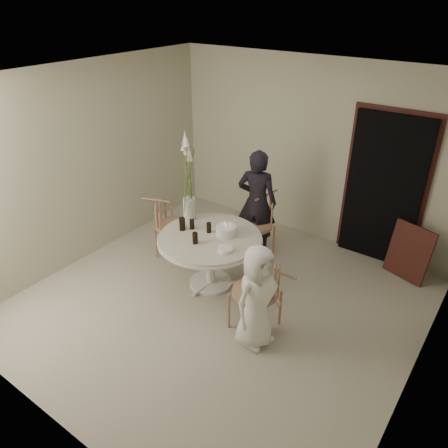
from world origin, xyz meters
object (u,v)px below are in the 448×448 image
Objects in this scene: birthday_cake at (226,231)px; boy at (257,297)px; table at (210,244)px; chair_left at (165,219)px; chair_far at (260,216)px; chair_right at (265,289)px; girl at (257,202)px; flower_vase at (188,187)px.

boy is at bearing -37.96° from birthday_cake.
table is 1.56× the size of chair_left.
chair_far reaches higher than table.
table is 1.19m from boy.
table is at bearing 72.26° from boy.
girl reaches higher than chair_right.
girl is 1.27× the size of flower_vase.
table is 5.20× the size of birthday_cake.
chair_right is at bearing -48.01° from chair_far.
chair_far reaches higher than chair_left.
chair_far is 1.38m from chair_left.
chair_right is 1.79m from girl.
birthday_cake is at bearing -115.83° from chair_left.
birthday_cake is (0.06, -0.93, 0.21)m from chair_far.
boy is (1.05, -0.56, -0.01)m from table.
chair_right is 2.16m from chair_left.
birthday_cake is (0.14, 0.15, 0.18)m from table.
boy reaches higher than birthday_cake.
chair_left is at bearing -103.07° from chair_right.
chair_far is 1.22m from flower_vase.
chair_left is 3.32× the size of birthday_cake.
girl is at bearing 42.50° from boy.
table is 0.81m from flower_vase.
flower_vase reaches higher than girl.
chair_left is (-1.03, 0.26, -0.07)m from table.
flower_vase is (0.52, -0.05, 0.65)m from chair_left.
chair_far is 1.91m from boy.
girl is 1.28× the size of boy.
chair_left is (-2.07, 0.63, -0.04)m from chair_right.
boy is (1.04, -1.64, -0.17)m from girl.
chair_right is at bearing 109.36° from girl.
chair_left is at bearing 22.48° from girl.
chair_right reaches higher than chair_left.
chair_far is 0.96m from birthday_cake.
chair_right is 1.05m from birthday_cake.
chair_right is at bearing -19.38° from table.
boy is 4.76× the size of birthday_cake.
boy is 1.84m from flower_vase.
chair_left is 1.35m from girl.
table is at bearing -124.76° from chair_left.
chair_right is 1.07× the size of chair_left.
chair_left is at bearing -135.01° from chair_far.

